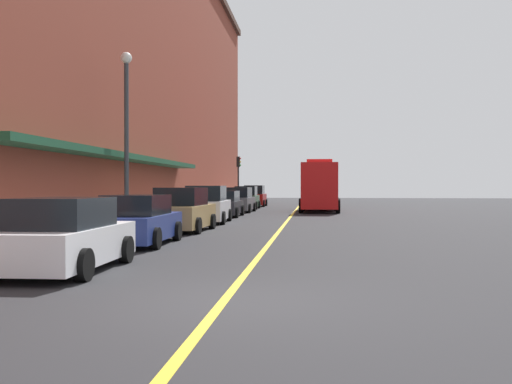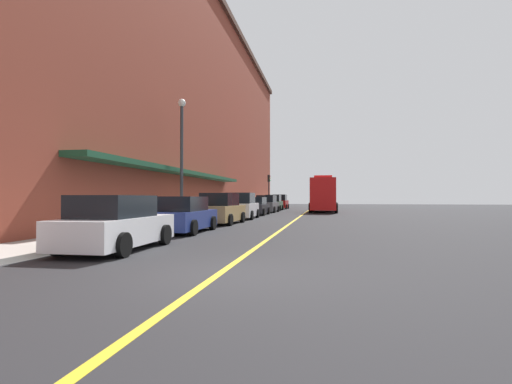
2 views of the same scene
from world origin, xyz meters
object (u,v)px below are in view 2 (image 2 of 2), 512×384
(fire_truck, at_px, (324,195))
(parked_car_3, at_px, (241,207))
(traffic_light_near, at_px, (269,185))
(parked_car_4, at_px, (255,207))
(parked_car_0, at_px, (116,224))
(parking_meter_3, at_px, (112,210))
(parking_meter_0, at_px, (210,204))
(parking_meter_1, at_px, (243,203))
(parking_meter_2, at_px, (249,202))
(parked_car_7, at_px, (280,202))
(parked_car_2, at_px, (221,210))
(parked_car_1, at_px, (184,215))
(parked_car_5, at_px, (267,204))
(parked_car_6, at_px, (274,203))
(street_lamp_left, at_px, (182,146))

(fire_truck, bearing_deg, parked_car_3, -21.84)
(fire_truck, bearing_deg, traffic_light_near, -138.73)
(parked_car_3, height_order, parked_car_4, parked_car_3)
(parked_car_0, xyz_separation_m, parking_meter_3, (-1.49, 2.19, 0.32))
(parked_car_4, height_order, parking_meter_0, parked_car_4)
(parking_meter_1, relative_size, parking_meter_2, 1.00)
(parked_car_7, bearing_deg, parked_car_4, 179.93)
(parked_car_3, bearing_deg, parked_car_2, 178.10)
(parked_car_1, distance_m, parking_meter_2, 20.43)
(parked_car_3, height_order, traffic_light_near, traffic_light_near)
(parked_car_5, height_order, fire_truck, fire_truck)
(traffic_light_near, bearing_deg, parking_meter_0, -90.14)
(parked_car_0, relative_size, fire_truck, 0.49)
(parked_car_0, relative_size, parked_car_6, 1.04)
(parked_car_1, bearing_deg, parked_car_6, -1.04)
(parked_car_2, distance_m, parking_meter_1, 12.36)
(parking_meter_2, bearing_deg, street_lamp_left, -92.17)
(parked_car_3, bearing_deg, parked_car_6, -1.66)
(parked_car_3, height_order, parking_meter_0, parked_car_3)
(parked_car_1, xyz_separation_m, parked_car_4, (-0.00, 16.42, -0.00))
(parked_car_7, relative_size, parking_meter_0, 3.12)
(parked_car_7, height_order, parking_meter_0, parked_car_7)
(parked_car_0, relative_size, parking_meter_3, 3.22)
(parked_car_0, xyz_separation_m, parked_car_7, (-0.11, 39.45, 0.14))
(parked_car_5, height_order, parking_meter_0, parked_car_5)
(parked_car_7, xyz_separation_m, parking_meter_3, (-1.37, -37.26, 0.18))
(parked_car_5, bearing_deg, parking_meter_3, 178.19)
(parking_meter_2, bearing_deg, parking_meter_3, -90.00)
(parked_car_1, height_order, parking_meter_3, parked_car_1)
(parking_meter_0, bearing_deg, traffic_light_near, 89.86)
(parked_car_3, xyz_separation_m, parked_car_6, (-0.14, 17.47, -0.01))
(fire_truck, bearing_deg, parked_car_5, -70.62)
(parked_car_1, bearing_deg, street_lamp_left, 21.96)
(parked_car_1, distance_m, parking_meter_1, 17.65)
(parked_car_0, distance_m, parked_car_1, 5.53)
(parked_car_5, relative_size, fire_truck, 0.49)
(parking_meter_2, relative_size, street_lamp_left, 0.19)
(parked_car_0, relative_size, parked_car_2, 0.99)
(parking_meter_1, height_order, traffic_light_near, traffic_light_near)
(parked_car_2, xyz_separation_m, parked_car_6, (-0.16, 22.80, 0.03))
(parked_car_7, height_order, parking_meter_1, parked_car_7)
(parked_car_3, distance_m, parked_car_4, 5.77)
(parked_car_6, bearing_deg, parking_meter_2, 169.79)
(traffic_light_near, bearing_deg, parked_car_4, -85.49)
(parked_car_7, relative_size, parking_meter_3, 3.12)
(parked_car_2, distance_m, parked_car_5, 17.09)
(parked_car_2, height_order, parking_meter_2, parked_car_2)
(parked_car_5, distance_m, parking_meter_1, 5.03)
(parked_car_5, bearing_deg, parking_meter_1, 164.85)
(parked_car_6, height_order, traffic_light_near, traffic_light_near)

